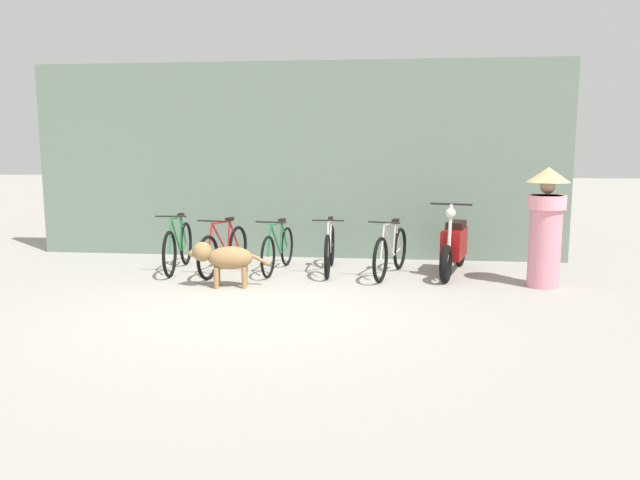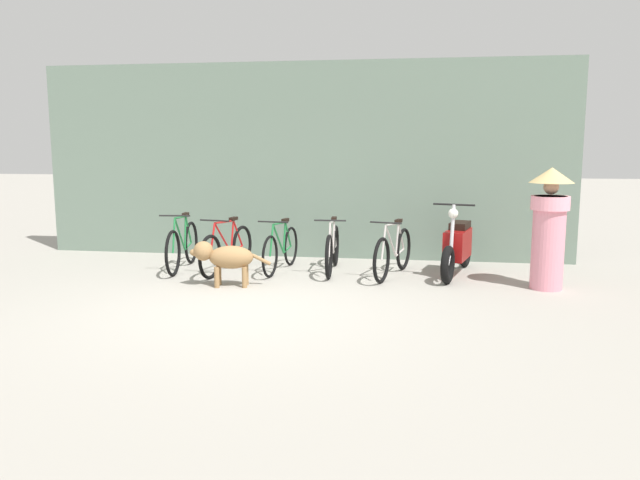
% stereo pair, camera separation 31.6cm
% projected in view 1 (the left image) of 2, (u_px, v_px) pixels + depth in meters
% --- Properties ---
extents(ground_plane, '(60.00, 60.00, 0.00)m').
position_uv_depth(ground_plane, '(249.00, 309.00, 7.24)').
color(ground_plane, '#9E998E').
extents(shop_wall_back, '(8.96, 0.20, 3.25)m').
position_uv_depth(shop_wall_back, '(295.00, 161.00, 10.45)').
color(shop_wall_back, slate).
rests_on(shop_wall_back, ground).
extents(bicycle_0, '(0.46, 1.66, 0.88)m').
position_uv_depth(bicycle_0, '(178.00, 247.00, 9.43)').
color(bicycle_0, black).
rests_on(bicycle_0, ground).
extents(bicycle_1, '(0.46, 1.66, 0.83)m').
position_uv_depth(bicycle_1, '(224.00, 250.00, 9.27)').
color(bicycle_1, black).
rests_on(bicycle_1, ground).
extents(bicycle_2, '(0.46, 1.57, 0.80)m').
position_uv_depth(bicycle_2, '(278.00, 249.00, 9.37)').
color(bicycle_2, black).
rests_on(bicycle_2, ground).
extents(bicycle_3, '(0.46, 1.65, 0.83)m').
position_uv_depth(bicycle_3, '(330.00, 249.00, 9.34)').
color(bicycle_3, black).
rests_on(bicycle_3, ground).
extents(bicycle_4, '(0.57, 1.63, 0.84)m').
position_uv_depth(bicycle_4, '(391.00, 252.00, 9.07)').
color(bicycle_4, black).
rests_on(bicycle_4, ground).
extents(motorcycle, '(0.66, 1.81, 1.08)m').
position_uv_depth(motorcycle, '(454.00, 246.00, 9.17)').
color(motorcycle, black).
rests_on(motorcycle, ground).
extents(stray_dog, '(1.09, 0.41, 0.62)m').
position_uv_depth(stray_dog, '(224.00, 258.00, 8.31)').
color(stray_dog, '#997247').
rests_on(stray_dog, ground).
extents(person_in_robes, '(0.77, 0.77, 1.60)m').
position_uv_depth(person_in_robes, '(546.00, 222.00, 8.26)').
color(person_in_robes, pink).
rests_on(person_in_robes, ground).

